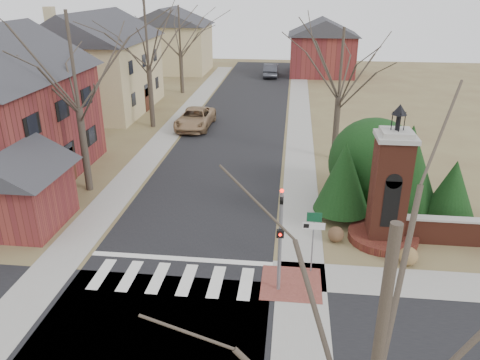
# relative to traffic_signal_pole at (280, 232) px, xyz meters

# --- Properties ---
(ground) EXTENTS (120.00, 120.00, 0.00)m
(ground) POSITION_rel_traffic_signal_pole_xyz_m (-4.30, -0.57, -2.59)
(ground) COLOR brown
(ground) RESTS_ON ground
(main_street) EXTENTS (8.00, 70.00, 0.01)m
(main_street) POSITION_rel_traffic_signal_pole_xyz_m (-4.30, 21.43, -2.58)
(main_street) COLOR black
(main_street) RESTS_ON ground
(cross_street) EXTENTS (120.00, 8.00, 0.01)m
(cross_street) POSITION_rel_traffic_signal_pole_xyz_m (-4.30, -3.57, -2.58)
(cross_street) COLOR black
(cross_street) RESTS_ON ground
(crosswalk_zone) EXTENTS (8.00, 2.20, 0.02)m
(crosswalk_zone) POSITION_rel_traffic_signal_pole_xyz_m (-4.30, 0.23, -2.58)
(crosswalk_zone) COLOR silver
(crosswalk_zone) RESTS_ON ground
(stop_bar) EXTENTS (8.00, 0.35, 0.02)m
(stop_bar) POSITION_rel_traffic_signal_pole_xyz_m (-4.30, 1.73, -2.58)
(stop_bar) COLOR silver
(stop_bar) RESTS_ON ground
(sidewalk_right_main) EXTENTS (2.00, 60.00, 0.02)m
(sidewalk_right_main) POSITION_rel_traffic_signal_pole_xyz_m (0.90, 21.43, -2.58)
(sidewalk_right_main) COLOR gray
(sidewalk_right_main) RESTS_ON ground
(sidewalk_left) EXTENTS (2.00, 60.00, 0.02)m
(sidewalk_left) POSITION_rel_traffic_signal_pole_xyz_m (-9.50, 21.43, -2.58)
(sidewalk_left) COLOR gray
(sidewalk_left) RESTS_ON ground
(curb_apron) EXTENTS (2.40, 2.40, 0.02)m
(curb_apron) POSITION_rel_traffic_signal_pole_xyz_m (0.50, 0.43, -2.57)
(curb_apron) COLOR brown
(curb_apron) RESTS_ON ground
(traffic_signal_pole) EXTENTS (0.28, 0.41, 4.50)m
(traffic_signal_pole) POSITION_rel_traffic_signal_pole_xyz_m (0.00, 0.00, 0.00)
(traffic_signal_pole) COLOR slate
(traffic_signal_pole) RESTS_ON ground
(sign_post) EXTENTS (0.90, 0.07, 2.75)m
(sign_post) POSITION_rel_traffic_signal_pole_xyz_m (1.29, 1.41, -0.64)
(sign_post) COLOR slate
(sign_post) RESTS_ON ground
(brick_gate_monument) EXTENTS (3.20, 3.20, 6.47)m
(brick_gate_monument) POSITION_rel_traffic_signal_pole_xyz_m (4.70, 4.42, -0.42)
(brick_gate_monument) COLOR #5D281B
(brick_gate_monument) RESTS_ON ground
(house_stucco_left) EXTENTS (9.80, 12.80, 9.28)m
(house_stucco_left) POSITION_rel_traffic_signal_pole_xyz_m (-17.80, 26.42, 2.01)
(house_stucco_left) COLOR tan
(house_stucco_left) RESTS_ON ground
(garage_left) EXTENTS (4.80, 4.80, 4.29)m
(garage_left) POSITION_rel_traffic_signal_pole_xyz_m (-12.82, 3.92, -0.35)
(garage_left) COLOR maroon
(garage_left) RESTS_ON ground
(house_distant_left) EXTENTS (10.80, 8.80, 8.53)m
(house_distant_left) POSITION_rel_traffic_signal_pole_xyz_m (-16.31, 47.42, 1.66)
(house_distant_left) COLOR tan
(house_distant_left) RESTS_ON ground
(house_distant_right) EXTENTS (8.80, 8.80, 7.30)m
(house_distant_right) POSITION_rel_traffic_signal_pole_xyz_m (3.69, 47.42, 1.06)
(house_distant_right) COLOR maroon
(house_distant_right) RESTS_ON ground
(evergreen_near) EXTENTS (2.80, 2.80, 4.10)m
(evergreen_near) POSITION_rel_traffic_signal_pole_xyz_m (2.90, 6.43, -0.29)
(evergreen_near) COLOR #473D33
(evergreen_near) RESTS_ON ground
(evergreen_mid) EXTENTS (3.40, 3.40, 4.70)m
(evergreen_mid) POSITION_rel_traffic_signal_pole_xyz_m (6.20, 7.63, 0.01)
(evergreen_mid) COLOR #473D33
(evergreen_mid) RESTS_ON ground
(evergreen_far) EXTENTS (2.40, 2.40, 3.30)m
(evergreen_far) POSITION_rel_traffic_signal_pole_xyz_m (8.20, 6.63, -0.69)
(evergreen_far) COLOR #473D33
(evergreen_far) RESTS_ON ground
(evergreen_mass) EXTENTS (4.80, 4.80, 4.80)m
(evergreen_mass) POSITION_rel_traffic_signal_pole_xyz_m (4.70, 8.93, -0.19)
(evergreen_mass) COLOR black
(evergreen_mass) RESTS_ON ground
(bare_tree_0) EXTENTS (8.05, 8.05, 11.15)m
(bare_tree_0) POSITION_rel_traffic_signal_pole_xyz_m (-11.30, 8.43, 5.11)
(bare_tree_0) COLOR #473D33
(bare_tree_0) RESTS_ON ground
(bare_tree_1) EXTENTS (8.40, 8.40, 11.64)m
(bare_tree_1) POSITION_rel_traffic_signal_pole_xyz_m (-11.30, 21.43, 5.44)
(bare_tree_1) COLOR #473D33
(bare_tree_1) RESTS_ON ground
(bare_tree_2) EXTENTS (7.35, 7.35, 10.19)m
(bare_tree_2) POSITION_rel_traffic_signal_pole_xyz_m (-11.80, 34.43, 4.44)
(bare_tree_2) COLOR #473D33
(bare_tree_2) RESTS_ON ground
(bare_tree_3) EXTENTS (7.00, 7.00, 9.70)m
(bare_tree_3) POSITION_rel_traffic_signal_pole_xyz_m (3.20, 15.43, 4.10)
(bare_tree_3) COLOR #473D33
(bare_tree_3) RESTS_ON ground
(bare_tree_4) EXTENTS (6.65, 6.65, 9.21)m
(bare_tree_4) POSITION_rel_traffic_signal_pole_xyz_m (1.70, -9.57, 3.77)
(bare_tree_4) COLOR #473D33
(bare_tree_4) RESTS_ON ground
(pickup_truck) EXTENTS (2.75, 5.71, 1.57)m
(pickup_truck) POSITION_rel_traffic_signal_pole_xyz_m (-7.70, 21.50, -1.80)
(pickup_truck) COLOR #9F7C56
(pickup_truck) RESTS_ON ground
(distant_car) EXTENTS (1.81, 5.04, 1.65)m
(distant_car) POSITION_rel_traffic_signal_pole_xyz_m (-2.70, 44.90, -1.76)
(distant_car) COLOR #37383F
(distant_car) RESTS_ON ground
(dry_shrub_left) EXTENTS (0.74, 0.74, 0.74)m
(dry_shrub_left) POSITION_rel_traffic_signal_pole_xyz_m (2.50, 4.03, -2.21)
(dry_shrub_left) COLOR brown
(dry_shrub_left) RESTS_ON ground
(dry_shrub_right) EXTENTS (0.81, 0.81, 0.81)m
(dry_shrub_right) POSITION_rel_traffic_signal_pole_xyz_m (5.42, 2.43, -2.18)
(dry_shrub_right) COLOR olive
(dry_shrub_right) RESTS_ON ground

